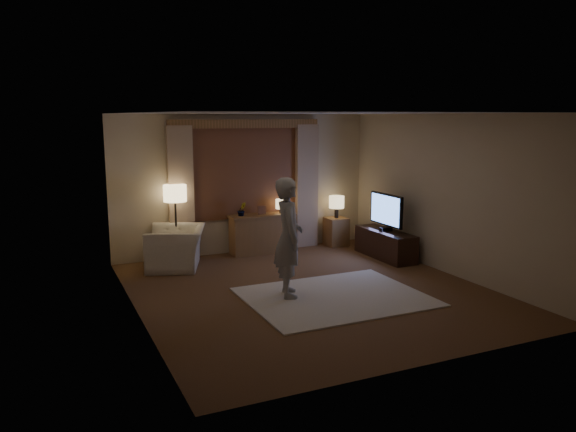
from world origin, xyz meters
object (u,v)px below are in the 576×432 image
armchair (176,248)px  side_table (336,232)px  sideboard (262,235)px  tv_stand (385,244)px  person (289,237)px

armchair → side_table: size_ratio=1.91×
sideboard → tv_stand: bearing=-33.9°
sideboard → person: bearing=-103.8°
person → tv_stand: bearing=-47.1°
side_table → person: bearing=-131.0°
armchair → tv_stand: size_ratio=0.76×
side_table → person: (-2.21, -2.54, 0.59)m
tv_stand → armchair: bearing=166.1°
side_table → armchair: bearing=-174.3°
sideboard → side_table: 1.58m
armchair → person: (1.09, -2.21, 0.52)m
side_table → tv_stand: 1.28m
person → sideboard: bearing=1.9°
armchair → side_table: bearing=116.0°
armchair → person: person is taller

